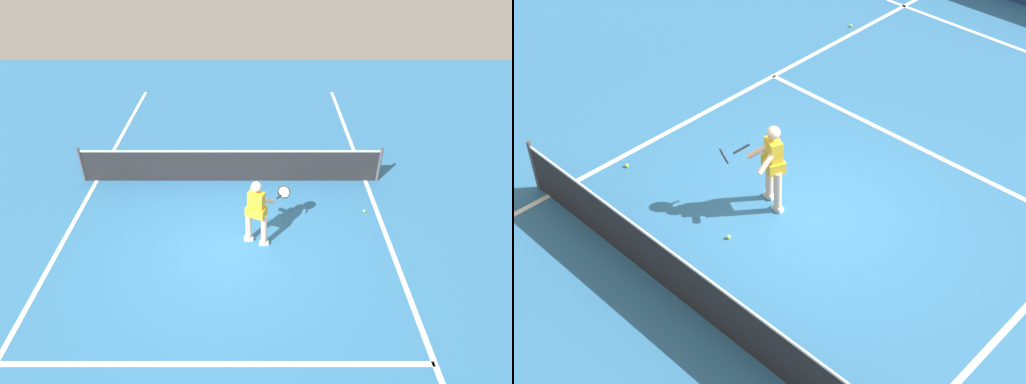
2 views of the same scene
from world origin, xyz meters
The scene contains 8 objects.
ground_plane centered at (0.00, 0.00, 0.00)m, with size 25.91×25.91×0.00m, color teal.
service_line_marking centered at (0.00, -2.79, 0.00)m, with size 7.11×0.10×0.01m, color white.
sideline_left_marking centered at (-3.55, 0.00, 0.00)m, with size 0.10×17.93×0.01m, color white.
sideline_right_marking centered at (3.55, 0.00, 0.00)m, with size 0.10×17.93×0.01m, color white.
court_net centered at (0.00, 2.72, 0.46)m, with size 7.79×0.08×0.98m.
tennis_player centered at (0.68, 0.25, 0.85)m, with size 1.02×0.84×1.55m.
tennis_ball_near centered at (3.24, 1.31, 0.03)m, with size 0.07×0.07×0.07m, color #D1E533.
tennis_ball_far centered at (0.58, 1.35, 0.03)m, with size 0.07×0.07×0.07m, color #D1E533.
Camera 1 is at (0.66, -7.14, 6.31)m, focal length 31.03 mm.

